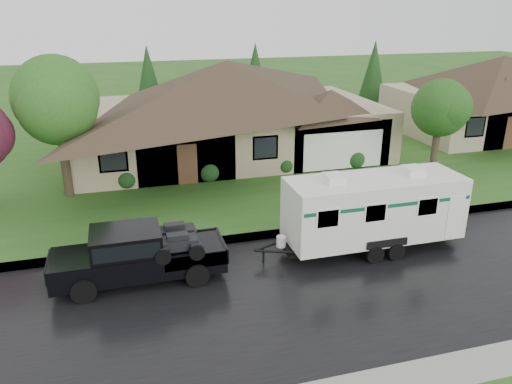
# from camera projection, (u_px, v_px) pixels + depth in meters

# --- Properties ---
(ground) EXTENTS (140.00, 140.00, 0.00)m
(ground) POSITION_uv_depth(u_px,v_px,m) (260.00, 266.00, 17.98)
(ground) COLOR #2A571B
(ground) RESTS_ON ground
(road) EXTENTS (140.00, 8.00, 0.01)m
(road) POSITION_uv_depth(u_px,v_px,m) (278.00, 295.00, 16.18)
(road) COLOR black
(road) RESTS_ON ground
(curb) EXTENTS (140.00, 0.50, 0.15)m
(curb) POSITION_uv_depth(u_px,v_px,m) (245.00, 237.00, 19.98)
(curb) COLOR gray
(curb) RESTS_ON ground
(lawn) EXTENTS (140.00, 26.00, 0.15)m
(lawn) POSITION_uv_depth(u_px,v_px,m) (194.00, 152.00, 31.45)
(lawn) COLOR #2A571B
(lawn) RESTS_ON ground
(house_main) EXTENTS (19.44, 10.80, 6.90)m
(house_main) POSITION_uv_depth(u_px,v_px,m) (232.00, 98.00, 29.74)
(house_main) COLOR tan
(house_main) RESTS_ON lawn
(house_neighbor) EXTENTS (15.12, 9.72, 6.45)m
(house_neighbor) POSITION_uv_depth(u_px,v_px,m) (505.00, 87.00, 35.37)
(house_neighbor) COLOR tan
(house_neighbor) RESTS_ON lawn
(tree_left_green) EXTENTS (3.94, 3.94, 6.52)m
(tree_left_green) POSITION_uv_depth(u_px,v_px,m) (57.00, 102.00, 22.56)
(tree_left_green) COLOR #382B1E
(tree_left_green) RESTS_ON lawn
(tree_right_green) EXTENTS (3.13, 3.13, 5.18)m
(tree_right_green) POSITION_uv_depth(u_px,v_px,m) (440.00, 109.00, 25.77)
(tree_right_green) COLOR #382B1E
(tree_right_green) RESTS_ON lawn
(shrub_row) EXTENTS (13.60, 1.00, 1.00)m
(shrub_row) POSITION_uv_depth(u_px,v_px,m) (248.00, 167.00, 26.63)
(shrub_row) COLOR #143814
(shrub_row) RESTS_ON lawn
(pickup_truck) EXTENTS (5.69, 2.16, 1.90)m
(pickup_truck) POSITION_uv_depth(u_px,v_px,m) (136.00, 253.00, 16.72)
(pickup_truck) COLOR black
(pickup_truck) RESTS_ON ground
(travel_trailer) EXTENTS (7.02, 2.47, 3.15)m
(travel_trailer) POSITION_uv_depth(u_px,v_px,m) (374.00, 208.00, 18.73)
(travel_trailer) COLOR white
(travel_trailer) RESTS_ON ground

